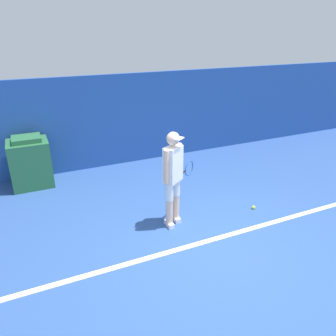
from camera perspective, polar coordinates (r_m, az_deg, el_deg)
name	(u,v)px	position (r m, az deg, el deg)	size (l,w,h in m)	color
ground_plane	(216,248)	(5.45, 8.40, -13.57)	(24.00, 24.00, 0.00)	#2D5193
back_wall	(132,119)	(8.37, -6.33, 8.46)	(24.00, 0.10, 2.25)	#234C99
court_baseline	(210,241)	(5.58, 7.28, -12.43)	(21.60, 0.10, 0.01)	white
tennis_player	(173,175)	(5.54, 0.91, -1.18)	(0.81, 0.57, 1.71)	beige
tennis_ball	(253,207)	(6.61, 14.67, -6.64)	(0.07, 0.07, 0.07)	#D1E533
covered_chair	(30,162)	(7.74, -22.84, 0.90)	(0.83, 0.72, 1.13)	#28663D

